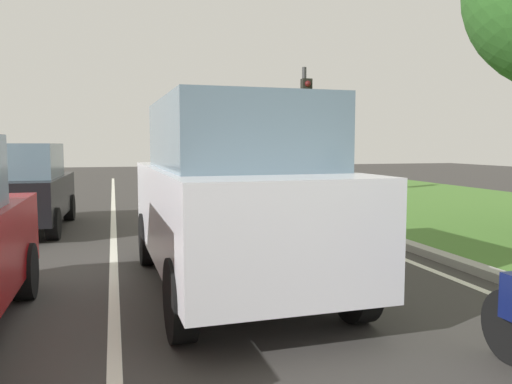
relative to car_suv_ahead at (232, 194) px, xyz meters
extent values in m
plane|color=#383533|center=(-0.71, 5.29, -1.17)|extent=(60.00, 60.00, 0.00)
cube|color=silver|center=(-1.41, 5.29, -1.16)|extent=(0.12, 32.00, 0.01)
cube|color=silver|center=(2.89, 5.29, -1.16)|extent=(0.12, 32.00, 0.01)
cube|color=#47752D|center=(7.79, 5.29, -1.14)|extent=(9.00, 48.00, 0.06)
cube|color=#9E9B93|center=(3.39, 5.29, -1.11)|extent=(0.24, 48.00, 0.12)
cube|color=silver|center=(0.00, 0.04, -0.24)|extent=(2.02, 4.55, 1.10)
cube|color=slate|center=(0.00, -0.11, 0.71)|extent=(1.77, 2.74, 0.80)
cylinder|color=black|center=(-0.92, 1.55, -0.79)|extent=(0.24, 0.77, 0.76)
cylinder|color=black|center=(0.83, 1.59, -0.79)|extent=(0.24, 0.77, 0.76)
cylinder|color=black|center=(-0.83, -1.51, -0.79)|extent=(0.24, 0.77, 0.76)
cylinder|color=black|center=(0.91, -1.47, -0.79)|extent=(0.24, 0.77, 0.76)
cylinder|color=black|center=(-2.38, 0.22, -0.85)|extent=(0.22, 0.64, 0.64)
cube|color=black|center=(-3.19, 5.28, -0.47)|extent=(1.76, 3.75, 0.80)
cube|color=slate|center=(-3.19, 5.03, 0.27)|extent=(1.54, 1.95, 0.68)
cylinder|color=black|center=(-2.39, 6.51, -0.87)|extent=(0.24, 0.61, 0.60)
cylinder|color=black|center=(-2.47, 4.00, -0.87)|extent=(0.24, 0.61, 0.60)
cylinder|color=black|center=(1.68, -2.69, -0.87)|extent=(0.11, 0.60, 0.60)
cylinder|color=#2D2D2D|center=(4.64, 9.68, 0.96)|extent=(0.14, 0.14, 4.24)
cube|color=black|center=(4.64, 9.48, 2.23)|extent=(0.32, 0.24, 0.90)
sphere|color=#3F0F0F|center=(4.64, 9.35, 2.51)|extent=(0.20, 0.20, 0.20)
sphere|color=#F2AD19|center=(4.64, 9.35, 2.23)|extent=(0.20, 0.20, 0.20)
sphere|color=black|center=(4.64, 9.35, 1.95)|extent=(0.20, 0.20, 0.20)
camera|label=1|loc=(-1.38, -5.94, 0.60)|focal=35.62mm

